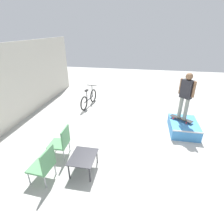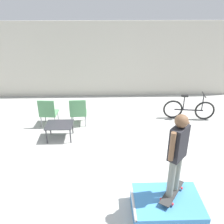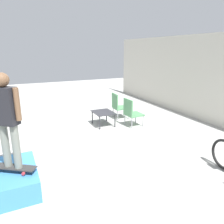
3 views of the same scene
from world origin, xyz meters
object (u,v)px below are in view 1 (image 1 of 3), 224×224
at_px(person_skater, 186,93).
at_px(patio_chair_right, 62,141).
at_px(bicycle, 89,99).
at_px(skate_ramp_box, 183,127).
at_px(patio_chair_left, 44,164).
at_px(skateboard_on_ramp, 181,119).
at_px(coffee_table, 83,158).

relative_size(person_skater, patio_chair_right, 1.76).
bearing_deg(bicycle, skate_ramp_box, -104.96).
bearing_deg(bicycle, patio_chair_left, -168.33).
distance_m(skateboard_on_ramp, bicycle, 4.29).
bearing_deg(skateboard_on_ramp, patio_chair_right, 65.35).
height_order(skate_ramp_box, skateboard_on_ramp, skateboard_on_ramp).
distance_m(skate_ramp_box, person_skater, 1.27).
xyz_separation_m(skate_ramp_box, skateboard_on_ramp, (0.11, 0.10, 0.28)).
bearing_deg(person_skater, skateboard_on_ramp, 177.13).
height_order(patio_chair_right, bicycle, patio_chair_right).
distance_m(skateboard_on_ramp, person_skater, 0.98).
relative_size(person_skater, patio_chair_left, 1.76).
relative_size(coffee_table, patio_chair_left, 0.84).
xyz_separation_m(skate_ramp_box, patio_chair_left, (-2.99, 3.75, 0.30)).
bearing_deg(patio_chair_right, skate_ramp_box, 116.01).
bearing_deg(skateboard_on_ramp, skate_ramp_box, 168.69).
bearing_deg(coffee_table, skate_ramp_box, -49.50).
bearing_deg(skateboard_on_ramp, patio_chair_left, 75.38).
bearing_deg(bicycle, patio_chair_right, -167.25).
bearing_deg(person_skater, patio_chair_left, 82.48).
relative_size(coffee_table, bicycle, 0.46).
xyz_separation_m(skateboard_on_ramp, person_skater, (0.00, 0.00, 0.98)).
height_order(skateboard_on_ramp, coffee_table, skateboard_on_ramp).
bearing_deg(skate_ramp_box, skateboard_on_ramp, 43.66).
relative_size(skateboard_on_ramp, bicycle, 0.45).
height_order(skateboard_on_ramp, bicycle, bicycle).
height_order(skateboard_on_ramp, patio_chair_left, patio_chair_left).
distance_m(coffee_table, patio_chair_left, 0.95).
height_order(skate_ramp_box, person_skater, person_skater).
height_order(person_skater, patio_chair_left, person_skater).
distance_m(skateboard_on_ramp, coffee_table, 3.85).
bearing_deg(coffee_table, skateboard_on_ramp, -47.31).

